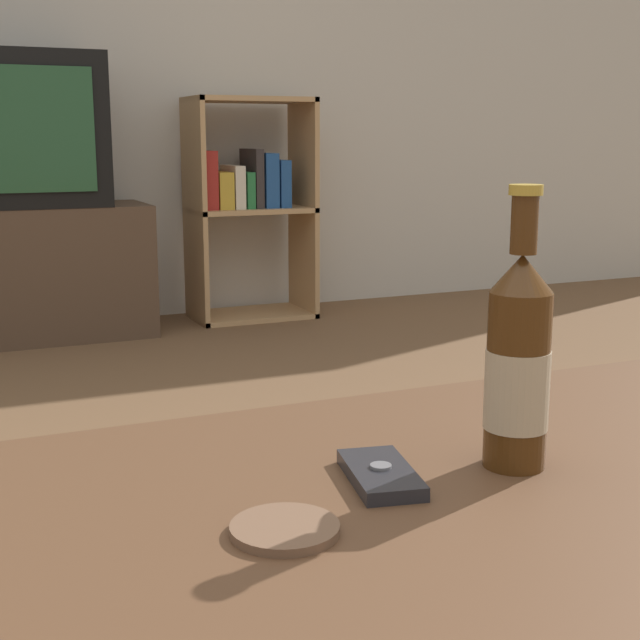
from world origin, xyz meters
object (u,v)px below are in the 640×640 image
(tv_stand, at_px, (17,274))
(television, at_px, (7,130))
(cell_phone, at_px, (381,474))
(bookshelf, at_px, (247,199))
(beer_bottle, at_px, (518,364))

(tv_stand, relative_size, television, 1.45)
(tv_stand, xyz_separation_m, cell_phone, (0.10, -2.72, 0.18))
(tv_stand, distance_m, cell_phone, 2.73)
(television, distance_m, bookshelf, 0.96)
(tv_stand, height_order, television, television)
(cell_phone, bearing_deg, bookshelf, 84.86)
(tv_stand, relative_size, bookshelf, 1.08)
(bookshelf, bearing_deg, beer_bottle, -103.78)
(beer_bottle, height_order, cell_phone, beer_bottle)
(bookshelf, xyz_separation_m, beer_bottle, (-0.68, -2.79, 0.03))
(television, height_order, bookshelf, television)
(tv_stand, relative_size, cell_phone, 7.66)
(cell_phone, bearing_deg, television, 103.47)
(television, bearing_deg, cell_phone, -87.98)
(television, xyz_separation_m, bookshelf, (0.92, 0.05, -0.28))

